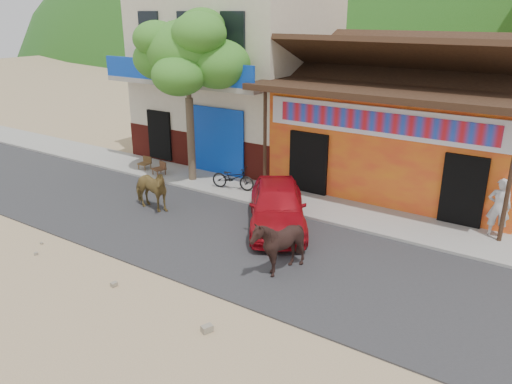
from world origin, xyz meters
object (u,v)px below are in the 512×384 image
cow_dark (278,245)px  scooter (233,178)px  tree (189,98)px  cafe_chair_right (144,158)px  pedestrian (499,207)px  cafe_chair_left (158,163)px  cow_tan (150,189)px  red_car (277,205)px

cow_dark → scooter: (-4.34, 4.09, -0.24)m
tree → cafe_chair_right: (-2.40, -0.09, -2.56)m
pedestrian → cafe_chair_left: size_ratio=1.81×
tree → pedestrian: bearing=5.0°
cow_tan → cafe_chair_right: (-3.15, 2.81, -0.16)m
cow_dark → cafe_chair_right: (-8.64, 4.05, -0.21)m
tree → cow_dark: bearing=-33.6°
red_car → cafe_chair_left: bearing=133.2°
cow_tan → cow_dark: 5.62m
cafe_chair_left → cafe_chair_right: bearing=-176.6°
tree → cafe_chair_left: tree is taller
cow_tan → red_car: bearing=-72.6°
cow_tan → red_car: size_ratio=0.41×
tree → cow_tan: tree is taller
cow_dark → pedestrian: (3.98, 5.04, 0.18)m
tree → cow_tan: size_ratio=3.72×
tree → cafe_chair_right: 3.51m
pedestrian → red_car: bearing=15.6°
cow_tan → cafe_chair_left: bearing=42.2°
red_car → scooter: (-2.90, 1.78, -0.18)m
red_car → pedestrian: size_ratio=2.37×
red_car → cafe_chair_right: 7.41m
pedestrian → cafe_chair_right: (-12.62, -0.99, -0.39)m
cow_dark → scooter: size_ratio=0.93×
scooter → cafe_chair_right: bearing=78.5°
tree → scooter: (1.90, -0.05, -2.59)m
cafe_chair_left → red_car: bearing=2.2°
pedestrian → tree: bearing=-6.1°
cow_dark → cafe_chair_left: bearing=-148.5°
scooter → cafe_chair_left: (-3.30, -0.27, 0.05)m
red_car → cafe_chair_left: red_car is taller
red_car → cafe_chair_left: (-6.20, 1.52, -0.13)m
scooter → cafe_chair_right: 4.30m
cafe_chair_left → cafe_chair_right: size_ratio=1.04×
cow_tan → red_car: (4.05, 1.08, -0.01)m
tree → pedestrian: size_ratio=3.60×
red_car → cafe_chair_right: bearing=133.4°
scooter → cafe_chair_left: size_ratio=1.71×
scooter → cow_dark: bearing=-145.4°
cow_dark → cafe_chair_left: cow_dark is taller
tree → cafe_chair_right: size_ratio=6.77×
cow_dark → scooter: bearing=-165.2°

